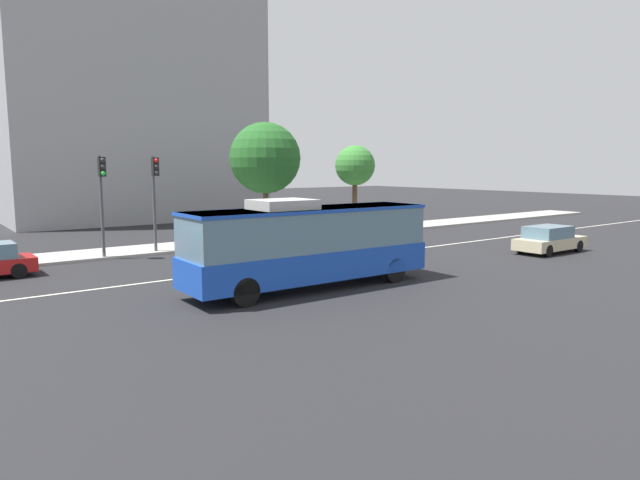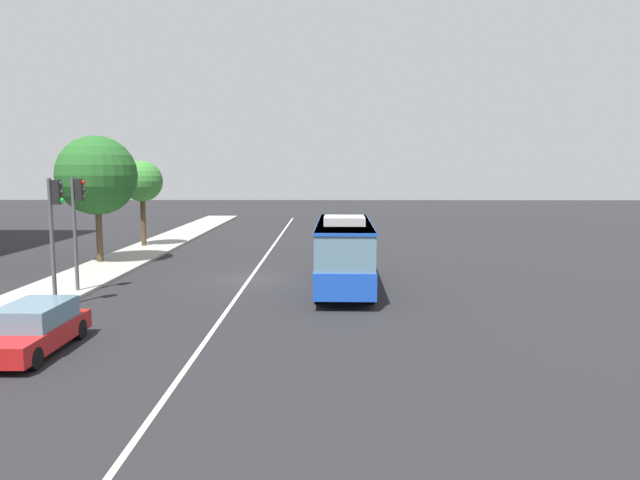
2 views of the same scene
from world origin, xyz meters
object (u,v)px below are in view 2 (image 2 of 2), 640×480
at_px(traffic_light_mid_block, 55,220).
at_px(sedan_beige, 346,235).
at_px(sedan_red, 33,329).
at_px(traffic_light_near_corner, 78,214).
at_px(transit_bus, 344,249).
at_px(street_tree_kerbside_right, 97,176).
at_px(street_tree_kerbside_centre, 142,182).

bearing_deg(traffic_light_mid_block, sedan_beige, 54.80).
xyz_separation_m(sedan_red, traffic_light_near_corner, (8.53, 2.16, 2.84)).
relative_size(transit_bus, traffic_light_mid_block, 1.93).
height_order(transit_bus, traffic_light_mid_block, traffic_light_mid_block).
distance_m(traffic_light_near_corner, street_tree_kerbside_right, 8.79).
xyz_separation_m(sedan_beige, traffic_light_near_corner, (-17.19, 12.51, 2.84)).
relative_size(transit_bus, sedan_beige, 2.23).
xyz_separation_m(sedan_beige, traffic_light_mid_block, (-20.00, 12.21, 2.84)).
xyz_separation_m(traffic_light_near_corner, street_tree_kerbside_right, (8.31, 2.34, 1.64)).
distance_m(sedan_beige, street_tree_kerbside_centre, 15.18).
bearing_deg(transit_bus, traffic_light_mid_block, 111.59).
bearing_deg(street_tree_kerbside_centre, traffic_light_near_corner, -172.49).
xyz_separation_m(traffic_light_near_corner, street_tree_kerbside_centre, (15.76, 2.08, 1.13)).
height_order(traffic_light_mid_block, street_tree_kerbside_centre, street_tree_kerbside_centre).
xyz_separation_m(transit_bus, street_tree_kerbside_right, (6.83, 14.22, 3.39)).
bearing_deg(sedan_beige, transit_bus, 178.17).
relative_size(sedan_red, traffic_light_mid_block, 0.87).
relative_size(sedan_red, sedan_beige, 1.00).
xyz_separation_m(street_tree_kerbside_centre, street_tree_kerbside_right, (-7.45, 0.27, 0.51)).
bearing_deg(traffic_light_mid_block, traffic_light_near_corner, 92.30).
xyz_separation_m(transit_bus, traffic_light_near_corner, (-1.48, 11.88, 1.75)).
height_order(traffic_light_near_corner, traffic_light_mid_block, same).
bearing_deg(sedan_beige, traffic_light_mid_block, 149.06).
bearing_deg(sedan_red, street_tree_kerbside_centre, -170.20).
bearing_deg(street_tree_kerbside_right, traffic_light_mid_block, -166.62).
bearing_deg(sedan_red, sedan_beige, 157.99).
relative_size(sedan_red, traffic_light_near_corner, 0.87).
height_order(transit_bus, traffic_light_near_corner, traffic_light_near_corner).
bearing_deg(traffic_light_mid_block, transit_bus, 16.52).
distance_m(transit_bus, sedan_beige, 15.76).
height_order(sedan_red, traffic_light_mid_block, traffic_light_mid_block).
bearing_deg(street_tree_kerbside_centre, street_tree_kerbside_right, 177.95).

